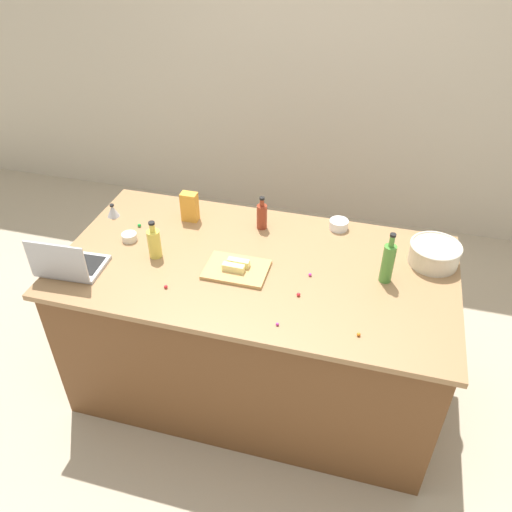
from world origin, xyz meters
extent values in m
plane|color=#B7A88E|center=(0.00, 0.00, 0.00)|extent=(12.00, 12.00, 0.00)
cube|color=beige|center=(0.00, 2.04, 1.30)|extent=(8.00, 0.10, 2.60)
cube|color=brown|center=(0.00, 0.00, 0.43)|extent=(1.93, 0.98, 0.87)
cube|color=#9E754C|center=(0.00, 0.00, 0.89)|extent=(1.99, 1.04, 0.03)
cube|color=#B7B7BC|center=(-0.88, -0.26, 0.91)|extent=(0.32, 0.24, 0.02)
cube|color=black|center=(-0.88, -0.25, 0.92)|extent=(0.28, 0.17, 0.00)
cube|color=#B7B7BC|center=(-0.87, -0.38, 1.02)|extent=(0.30, 0.03, 0.20)
cube|color=silver|center=(-0.87, -0.37, 1.02)|extent=(0.27, 0.02, 0.18)
cylinder|color=beige|center=(0.86, 0.24, 0.95)|extent=(0.25, 0.25, 0.10)
cylinder|color=black|center=(0.86, 0.24, 0.96)|extent=(0.20, 0.20, 0.09)
torus|color=beige|center=(0.86, 0.24, 1.00)|extent=(0.26, 0.26, 0.01)
cylinder|color=maroon|center=(-0.06, 0.33, 0.97)|extent=(0.06, 0.06, 0.14)
cylinder|color=maroon|center=(-0.06, 0.33, 1.06)|extent=(0.02, 0.02, 0.04)
cylinder|color=black|center=(-0.06, 0.33, 1.09)|extent=(0.03, 0.03, 0.01)
cylinder|color=#4C8C38|center=(0.64, 0.04, 1.00)|extent=(0.06, 0.06, 0.20)
cylinder|color=#4C8C38|center=(0.64, 0.04, 1.13)|extent=(0.03, 0.03, 0.06)
cylinder|color=black|center=(0.64, 0.04, 1.17)|extent=(0.03, 0.03, 0.01)
cylinder|color=#DBC64C|center=(-0.52, -0.07, 0.98)|extent=(0.07, 0.07, 0.15)
cylinder|color=#DBC64C|center=(-0.52, -0.07, 1.07)|extent=(0.03, 0.03, 0.04)
cylinder|color=black|center=(-0.52, -0.07, 1.10)|extent=(0.03, 0.03, 0.01)
cube|color=tan|center=(-0.08, -0.08, 0.91)|extent=(0.31, 0.22, 0.02)
cube|color=#F4E58C|center=(-0.09, -0.10, 0.94)|extent=(0.11, 0.04, 0.04)
cube|color=#F4E58C|center=(-0.07, -0.06, 0.94)|extent=(0.11, 0.04, 0.04)
cylinder|color=white|center=(0.36, 0.43, 0.93)|extent=(0.10, 0.10, 0.05)
cylinder|color=beige|center=(-0.71, 0.03, 0.92)|extent=(0.08, 0.08, 0.04)
cone|color=#B2B2B7|center=(-0.91, 0.22, 0.94)|extent=(0.07, 0.07, 0.07)
cylinder|color=black|center=(-0.91, 0.22, 0.97)|extent=(0.02, 0.02, 0.01)
cube|color=gold|center=(-0.47, 0.30, 0.99)|extent=(0.09, 0.06, 0.17)
sphere|color=#CC3399|center=(0.28, -0.02, 0.91)|extent=(0.02, 0.02, 0.02)
sphere|color=#CC3399|center=(0.21, -0.40, 0.91)|extent=(0.01, 0.01, 0.01)
sphere|color=red|center=(-0.36, -0.29, 0.91)|extent=(0.02, 0.02, 0.02)
sphere|color=red|center=(0.26, -0.18, 0.91)|extent=(0.02, 0.02, 0.02)
sphere|color=green|center=(-0.72, 0.16, 0.91)|extent=(0.02, 0.02, 0.02)
sphere|color=orange|center=(0.55, -0.37, 0.91)|extent=(0.02, 0.02, 0.02)
camera|label=1|loc=(0.54, -2.00, 2.50)|focal=36.38mm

